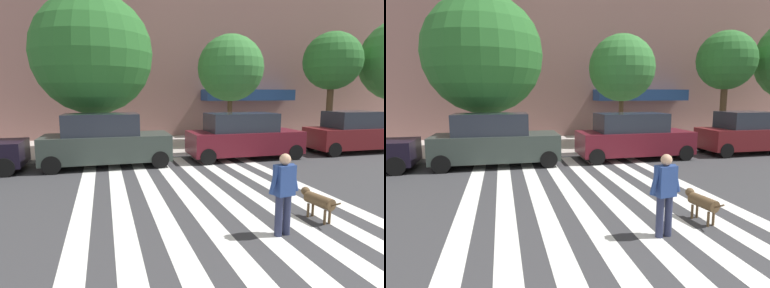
# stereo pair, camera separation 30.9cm
# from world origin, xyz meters

# --- Properties ---
(ground_plane) EXTENTS (160.00, 160.00, 0.00)m
(ground_plane) POSITION_xyz_m (0.00, 7.20, 0.00)
(ground_plane) COLOR #353538
(sidewalk_far) EXTENTS (80.00, 6.00, 0.15)m
(sidewalk_far) POSITION_xyz_m (0.00, 17.40, 0.07)
(sidewalk_far) COLOR #B7ABA3
(sidewalk_far) RESTS_ON ground_plane
(crosswalk_stripes) EXTENTS (6.75, 13.80, 0.01)m
(crosswalk_stripes) POSITION_xyz_m (0.12, 7.20, 0.00)
(crosswalk_stripes) COLOR silver
(crosswalk_stripes) RESTS_ON ground_plane
(parked_car_behind_first) EXTENTS (4.80, 2.05, 2.05)m
(parked_car_behind_first) POSITION_xyz_m (-2.41, 13.14, 0.99)
(parked_car_behind_first) COLOR #323C36
(parked_car_behind_first) RESTS_ON ground_plane
(parked_car_third_in_line) EXTENTS (4.89, 2.02, 1.98)m
(parked_car_third_in_line) POSITION_xyz_m (3.36, 13.14, 0.97)
(parked_car_third_in_line) COLOR #5B141F
(parked_car_third_in_line) RESTS_ON ground_plane
(parked_car_fourth_in_line) EXTENTS (4.55, 2.01, 1.98)m
(parked_car_fourth_in_line) POSITION_xyz_m (9.15, 13.14, 0.94)
(parked_car_fourth_in_line) COLOR maroon
(parked_car_fourth_in_line) RESTS_ON ground_plane
(street_tree_nearest) EXTENTS (5.11, 5.11, 6.88)m
(street_tree_nearest) POSITION_xyz_m (-2.79, 15.23, 4.47)
(street_tree_nearest) COLOR #4C3823
(street_tree_nearest) RESTS_ON sidewalk_far
(street_tree_middle) EXTENTS (3.49, 3.49, 5.75)m
(street_tree_middle) POSITION_xyz_m (4.11, 16.56, 4.14)
(street_tree_middle) COLOR #4C3823
(street_tree_middle) RESTS_ON sidewalk_far
(street_tree_further) EXTENTS (3.27, 3.27, 6.17)m
(street_tree_further) POSITION_xyz_m (10.31, 16.41, 4.65)
(street_tree_further) COLOR #4C3823
(street_tree_further) RESTS_ON sidewalk_far
(pedestrian_dog_walker) EXTENTS (0.71, 0.30, 1.64)m
(pedestrian_dog_walker) POSITION_xyz_m (0.86, 5.82, 0.93)
(pedestrian_dog_walker) COLOR #282D4C
(pedestrian_dog_walker) RESTS_ON ground_plane
(dog_on_leash) EXTENTS (0.36, 1.08, 0.65)m
(dog_on_leash) POSITION_xyz_m (2.03, 6.32, 0.44)
(dog_on_leash) COLOR brown
(dog_on_leash) RESTS_ON ground_plane
(pedestrian_bystander) EXTENTS (0.68, 0.37, 1.64)m
(pedestrian_bystander) POSITION_xyz_m (9.57, 15.19, 1.08)
(pedestrian_bystander) COLOR black
(pedestrian_bystander) RESTS_ON sidewalk_far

